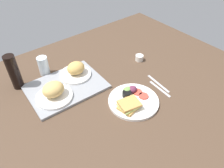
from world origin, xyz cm
name	(u,v)px	position (x,y,z in cm)	size (l,w,h in cm)	color
ground_plane	(113,95)	(0.00, 0.00, -1.50)	(190.00, 150.00, 3.00)	#4C3828
serving_tray	(66,87)	(-19.24, 21.56, 0.80)	(45.00, 33.00, 1.60)	gray
bread_plate_near	(54,92)	(-28.93, 16.84, 5.48)	(20.88, 20.88, 9.84)	white
bread_plate_far	(76,71)	(-8.70, 26.57, 5.07)	(20.06, 20.06, 9.16)	white
plate_with_salad	(132,100)	(3.97, -12.83, 1.70)	(28.68, 28.68, 5.40)	white
drinking_glass	(44,66)	(-23.08, 42.07, 6.36)	(6.59, 6.59, 12.71)	silver
soda_bottle	(14,72)	(-41.27, 40.37, 11.17)	(6.40, 6.40, 22.35)	black
espresso_cup	(139,58)	(36.28, 14.81, 2.00)	(5.60, 5.60, 4.00)	silver
fork	(160,89)	(24.63, -15.25, 0.25)	(17.00, 1.40, 0.50)	#B7B7BC
knife	(158,83)	(27.63, -11.25, 0.25)	(19.00, 1.40, 0.50)	#B7B7BC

